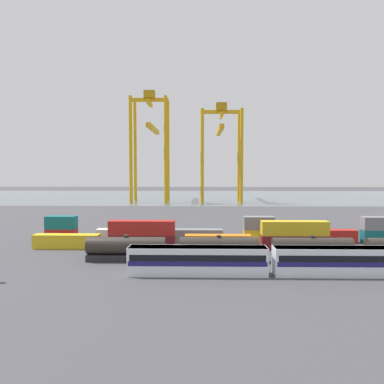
{
  "coord_description": "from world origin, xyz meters",
  "views": [
    {
      "loc": [
        -10.55,
        -71.41,
        14.52
      ],
      "look_at": [
        -12.76,
        32.88,
        8.38
      ],
      "focal_mm": 35.26,
      "sensor_mm": 36.0,
      "label": 1
    }
  ],
  "objects_px": {
    "passenger_train": "(270,260)",
    "gantry_crane_central": "(221,141)",
    "shipping_container_9": "(192,236)",
    "shipping_container_10": "(259,236)",
    "freight_tank_row": "(312,250)",
    "gantry_crane_west": "(151,137)",
    "shipping_container_8": "(127,235)"
  },
  "relations": [
    {
      "from": "passenger_train",
      "to": "gantry_crane_central",
      "type": "relative_size",
      "value": 0.89
    },
    {
      "from": "passenger_train",
      "to": "shipping_container_9",
      "type": "distance_m",
      "value": 26.11
    },
    {
      "from": "shipping_container_10",
      "to": "freight_tank_row",
      "type": "bearing_deg",
      "value": -69.42
    },
    {
      "from": "gantry_crane_central",
      "to": "shipping_container_9",
      "type": "bearing_deg",
      "value": -96.41
    },
    {
      "from": "passenger_train",
      "to": "gantry_crane_west",
      "type": "relative_size",
      "value": 0.79
    },
    {
      "from": "shipping_container_8",
      "to": "shipping_container_9",
      "type": "bearing_deg",
      "value": 0.0
    },
    {
      "from": "shipping_container_9",
      "to": "gantry_crane_west",
      "type": "xyz_separation_m",
      "value": [
        -21.09,
        97.47,
        28.37
      ]
    },
    {
      "from": "shipping_container_9",
      "to": "gantry_crane_west",
      "type": "bearing_deg",
      "value": 102.21
    },
    {
      "from": "freight_tank_row",
      "to": "gantry_crane_central",
      "type": "bearing_deg",
      "value": 94.16
    },
    {
      "from": "freight_tank_row",
      "to": "gantry_crane_west",
      "type": "distance_m",
      "value": 123.45
    },
    {
      "from": "passenger_train",
      "to": "shipping_container_8",
      "type": "xyz_separation_m",
      "value": [
        -24.49,
        23.57,
        -0.84
      ]
    },
    {
      "from": "shipping_container_8",
      "to": "gantry_crane_west",
      "type": "relative_size",
      "value": 0.24
    },
    {
      "from": "shipping_container_9",
      "to": "gantry_crane_central",
      "type": "height_order",
      "value": "gantry_crane_central"
    },
    {
      "from": "shipping_container_8",
      "to": "gantry_crane_central",
      "type": "xyz_separation_m",
      "value": [
        24.27,
        97.75,
        26.17
      ]
    },
    {
      "from": "passenger_train",
      "to": "shipping_container_10",
      "type": "relative_size",
      "value": 6.5
    },
    {
      "from": "shipping_container_8",
      "to": "shipping_container_9",
      "type": "relative_size",
      "value": 1.0
    },
    {
      "from": "passenger_train",
      "to": "freight_tank_row",
      "type": "relative_size",
      "value": 0.55
    },
    {
      "from": "passenger_train",
      "to": "gantry_crane_central",
      "type": "height_order",
      "value": "gantry_crane_central"
    },
    {
      "from": "passenger_train",
      "to": "gantry_crane_central",
      "type": "distance_m",
      "value": 123.93
    },
    {
      "from": "shipping_container_8",
      "to": "passenger_train",
      "type": "bearing_deg",
      "value": -43.89
    },
    {
      "from": "freight_tank_row",
      "to": "gantry_crane_west",
      "type": "xyz_separation_m",
      "value": [
        -40.33,
        113.34,
        27.72
      ]
    },
    {
      "from": "gantry_crane_central",
      "to": "shipping_container_10",
      "type": "bearing_deg",
      "value": -88.65
    },
    {
      "from": "passenger_train",
      "to": "shipping_container_10",
      "type": "bearing_deg",
      "value": 84.98
    },
    {
      "from": "passenger_train",
      "to": "shipping_container_10",
      "type": "height_order",
      "value": "passenger_train"
    },
    {
      "from": "shipping_container_10",
      "to": "gantry_crane_central",
      "type": "bearing_deg",
      "value": 91.35
    },
    {
      "from": "shipping_container_8",
      "to": "shipping_container_9",
      "type": "xyz_separation_m",
      "value": [
        13.28,
        0.0,
        0.0
      ]
    },
    {
      "from": "shipping_container_9",
      "to": "gantry_crane_west",
      "type": "distance_m",
      "value": 103.68
    },
    {
      "from": "shipping_container_9",
      "to": "freight_tank_row",
      "type": "bearing_deg",
      "value": -39.51
    },
    {
      "from": "shipping_container_9",
      "to": "passenger_train",
      "type": "bearing_deg",
      "value": -64.56
    },
    {
      "from": "shipping_container_10",
      "to": "gantry_crane_west",
      "type": "relative_size",
      "value": 0.12
    },
    {
      "from": "freight_tank_row",
      "to": "shipping_container_8",
      "type": "distance_m",
      "value": 36.2
    },
    {
      "from": "freight_tank_row",
      "to": "shipping_container_9",
      "type": "bearing_deg",
      "value": 140.49
    }
  ]
}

